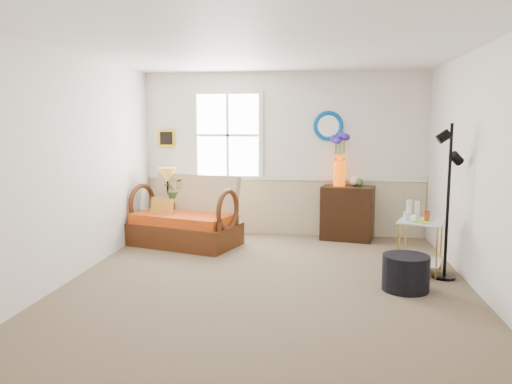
# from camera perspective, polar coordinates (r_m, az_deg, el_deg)

# --- Properties ---
(floor) EXTENTS (4.50, 5.00, 0.01)m
(floor) POSITION_cam_1_polar(r_m,az_deg,el_deg) (5.78, 1.34, -10.14)
(floor) COLOR brown
(floor) RESTS_ON ground
(ceiling) EXTENTS (4.50, 5.00, 0.01)m
(ceiling) POSITION_cam_1_polar(r_m,az_deg,el_deg) (5.57, 1.43, 16.26)
(ceiling) COLOR white
(ceiling) RESTS_ON walls
(walls) EXTENTS (4.51, 5.01, 2.60)m
(walls) POSITION_cam_1_polar(r_m,az_deg,el_deg) (5.52, 1.38, 2.80)
(walls) COLOR silver
(walls) RESTS_ON floor
(wainscot) EXTENTS (4.46, 0.02, 0.90)m
(wainscot) POSITION_cam_1_polar(r_m,az_deg,el_deg) (8.09, 3.12, -1.70)
(wainscot) COLOR tan
(wainscot) RESTS_ON walls
(chair_rail) EXTENTS (4.46, 0.04, 0.06)m
(chair_rail) POSITION_cam_1_polar(r_m,az_deg,el_deg) (8.01, 3.14, 1.60)
(chair_rail) COLOR silver
(chair_rail) RESTS_ON walls
(window) EXTENTS (1.14, 0.06, 1.44)m
(window) POSITION_cam_1_polar(r_m,az_deg,el_deg) (8.08, -3.25, 6.49)
(window) COLOR white
(window) RESTS_ON walls
(picture) EXTENTS (0.28, 0.03, 0.28)m
(picture) POSITION_cam_1_polar(r_m,az_deg,el_deg) (8.33, -10.19, 6.07)
(picture) COLOR #C09218
(picture) RESTS_ON walls
(mirror) EXTENTS (0.47, 0.07, 0.47)m
(mirror) POSITION_cam_1_polar(r_m,az_deg,el_deg) (7.96, 8.26, 7.48)
(mirror) COLOR #0053A2
(mirror) RESTS_ON walls
(loveseat) EXTENTS (1.74, 1.31, 1.01)m
(loveseat) POSITION_cam_1_polar(r_m,az_deg,el_deg) (7.42, -8.23, -2.18)
(loveseat) COLOR #491F0F
(loveseat) RESTS_ON floor
(throw_pillow) EXTENTS (0.37, 0.25, 0.37)m
(throw_pillow) POSITION_cam_1_polar(r_m,az_deg,el_deg) (7.48, -10.73, -2.09)
(throw_pillow) COLOR #C2630D
(throw_pillow) RESTS_ON loveseat
(lamp_stand) EXTENTS (0.37, 0.37, 0.58)m
(lamp_stand) POSITION_cam_1_polar(r_m,az_deg,el_deg) (7.99, -10.05, -3.08)
(lamp_stand) COLOR black
(lamp_stand) RESTS_ON floor
(table_lamp) EXTENTS (0.31, 0.31, 0.52)m
(table_lamp) POSITION_cam_1_polar(r_m,az_deg,el_deg) (7.89, -10.07, 0.85)
(table_lamp) COLOR gold
(table_lamp) RESTS_ON lamp_stand
(potted_plant) EXTENTS (0.33, 0.37, 0.28)m
(potted_plant) POSITION_cam_1_polar(r_m,az_deg,el_deg) (7.88, -9.21, -0.02)
(potted_plant) COLOR #346026
(potted_plant) RESTS_ON lamp_stand
(cabinet) EXTENTS (0.86, 0.65, 0.83)m
(cabinet) POSITION_cam_1_polar(r_m,az_deg,el_deg) (7.86, 10.42, -2.35)
(cabinet) COLOR black
(cabinet) RESTS_ON floor
(flower_vase) EXTENTS (0.30, 0.30, 0.80)m
(flower_vase) POSITION_cam_1_polar(r_m,az_deg,el_deg) (7.78, 9.54, 3.65)
(flower_vase) COLOR #F25200
(flower_vase) RESTS_ON cabinet
(side_table) EXTENTS (0.64, 0.64, 0.64)m
(side_table) POSITION_cam_1_polar(r_m,az_deg,el_deg) (6.32, 18.26, -5.97)
(side_table) COLOR gold
(side_table) RESTS_ON floor
(tabletop_items) EXTENTS (0.44, 0.44, 0.22)m
(tabletop_items) POSITION_cam_1_polar(r_m,az_deg,el_deg) (6.28, 18.09, -2.04)
(tabletop_items) COLOR silver
(tabletop_items) RESTS_ON side_table
(floor_lamp) EXTENTS (0.27, 0.27, 1.79)m
(floor_lamp) POSITION_cam_1_polar(r_m,az_deg,el_deg) (6.09, 21.09, -1.09)
(floor_lamp) COLOR black
(floor_lamp) RESTS_ON floor
(ottoman) EXTENTS (0.64, 0.64, 0.38)m
(ottoman) POSITION_cam_1_polar(r_m,az_deg,el_deg) (5.67, 16.73, -8.83)
(ottoman) COLOR black
(ottoman) RESTS_ON floor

